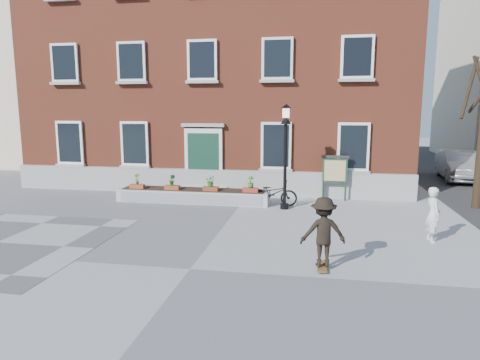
% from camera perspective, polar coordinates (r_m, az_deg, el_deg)
% --- Properties ---
extents(ground, '(100.00, 100.00, 0.00)m').
position_cam_1_polar(ground, '(10.42, -6.67, -11.71)').
color(ground, gray).
rests_on(ground, ground).
extents(distant_building, '(10.00, 12.00, 13.00)m').
position_cam_1_polar(distant_building, '(36.05, -26.08, 12.91)').
color(distant_building, beige).
rests_on(distant_building, ground).
extents(bicycle, '(1.92, 0.71, 1.00)m').
position_cam_1_polar(bicycle, '(16.77, 4.41, -1.74)').
color(bicycle, black).
rests_on(bicycle, ground).
extents(parked_car, '(2.07, 4.87, 1.56)m').
position_cam_1_polar(parked_car, '(25.43, 27.13, 1.72)').
color(parked_car, '#A7AAAC').
rests_on(parked_car, ground).
extents(bystander, '(0.47, 0.64, 1.59)m').
position_cam_1_polar(bystander, '(13.33, 24.32, -4.21)').
color(bystander, silver).
rests_on(bystander, ground).
extents(brick_building, '(18.40, 10.85, 12.60)m').
position_cam_1_polar(brick_building, '(23.90, -1.83, 15.60)').
color(brick_building, brown).
rests_on(brick_building, ground).
extents(planter_assembly, '(6.20, 1.12, 1.15)m').
position_cam_1_polar(planter_assembly, '(17.51, -6.23, -1.94)').
color(planter_assembly, beige).
rests_on(planter_assembly, ground).
extents(lamp_post, '(0.40, 0.40, 3.93)m').
position_cam_1_polar(lamp_post, '(15.97, 6.09, 5.07)').
color(lamp_post, black).
rests_on(lamp_post, ground).
extents(notice_board, '(1.10, 0.16, 1.87)m').
position_cam_1_polar(notice_board, '(17.97, 12.54, 1.28)').
color(notice_board, '#193220').
rests_on(notice_board, ground).
extents(skateboarder, '(1.17, 0.81, 1.74)m').
position_cam_1_polar(skateboarder, '(10.27, 11.03, -6.83)').
color(skateboarder, brown).
rests_on(skateboarder, ground).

